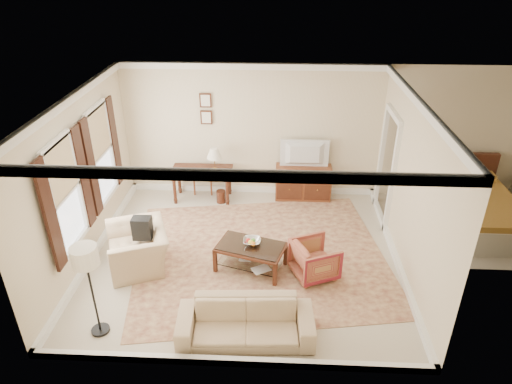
# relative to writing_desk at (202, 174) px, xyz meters

# --- Properties ---
(room_shell) EXTENTS (5.51, 5.01, 2.91)m
(room_shell) POSITION_rel_writing_desk_xyz_m (1.06, -2.08, 1.87)
(room_shell) COLOR beige
(room_shell) RESTS_ON ground
(annex_bedroom) EXTENTS (3.00, 2.70, 2.90)m
(annex_bedroom) POSITION_rel_writing_desk_xyz_m (5.55, -0.93, -0.26)
(annex_bedroom) COLOR beige
(annex_bedroom) RESTS_ON ground
(window_front) EXTENTS (0.12, 1.56, 1.80)m
(window_front) POSITION_rel_writing_desk_xyz_m (-1.64, -2.78, 0.95)
(window_front) COLOR #CCB284
(window_front) RESTS_ON room_shell
(window_rear) EXTENTS (0.12, 1.56, 1.80)m
(window_rear) POSITION_rel_writing_desk_xyz_m (-1.64, -1.18, 0.95)
(window_rear) COLOR #CCB284
(window_rear) RESTS_ON room_shell
(doorway) EXTENTS (0.10, 1.12, 2.25)m
(doorway) POSITION_rel_writing_desk_xyz_m (3.77, -0.58, 0.48)
(doorway) COLOR white
(doorway) RESTS_ON room_shell
(rug) EXTENTS (4.94, 4.42, 0.01)m
(rug) POSITION_rel_writing_desk_xyz_m (1.36, -2.07, -0.59)
(rug) COLOR maroon
(rug) RESTS_ON room_shell
(writing_desk) EXTENTS (1.30, 0.65, 0.71)m
(writing_desk) POSITION_rel_writing_desk_xyz_m (0.00, 0.00, 0.00)
(writing_desk) COLOR #472114
(writing_desk) RESTS_ON room_shell
(desk_chair) EXTENTS (0.51, 0.51, 1.05)m
(desk_chair) POSITION_rel_writing_desk_xyz_m (-0.03, 0.35, -0.07)
(desk_chair) COLOR brown
(desk_chair) RESTS_ON room_shell
(desk_lamp) EXTENTS (0.32, 0.32, 0.50)m
(desk_lamp) POSITION_rel_writing_desk_xyz_m (0.29, 0.00, 0.36)
(desk_lamp) COLOR silver
(desk_lamp) RESTS_ON writing_desk
(framed_prints) EXTENTS (0.25, 0.04, 0.68)m
(framed_prints) POSITION_rel_writing_desk_xyz_m (0.10, 0.39, 1.34)
(framed_prints) COLOR #472114
(framed_prints) RESTS_ON room_shell
(sideboard) EXTENTS (1.20, 0.46, 0.74)m
(sideboard) POSITION_rel_writing_desk_xyz_m (2.20, 0.16, -0.23)
(sideboard) COLOR brown
(sideboard) RESTS_ON room_shell
(tv) EXTENTS (0.99, 0.57, 0.13)m
(tv) POSITION_rel_writing_desk_xyz_m (2.20, 0.14, 0.64)
(tv) COLOR black
(tv) RESTS_ON sideboard
(coffee_table) EXTENTS (1.28, 0.97, 0.48)m
(coffee_table) POSITION_rel_writing_desk_xyz_m (1.21, -2.44, -0.23)
(coffee_table) COLOR #472114
(coffee_table) RESTS_ON room_shell
(fruit_bowl) EXTENTS (0.42, 0.42, 0.10)m
(fruit_bowl) POSITION_rel_writing_desk_xyz_m (1.22, -2.38, -0.06)
(fruit_bowl) COLOR silver
(fruit_bowl) RESTS_ON coffee_table
(book_a) EXTENTS (0.28, 0.07, 0.38)m
(book_a) POSITION_rel_writing_desk_xyz_m (1.01, -2.34, -0.41)
(book_a) COLOR brown
(book_a) RESTS_ON coffee_table
(book_b) EXTENTS (0.16, 0.26, 0.38)m
(book_b) POSITION_rel_writing_desk_xyz_m (1.34, -2.61, -0.41)
(book_b) COLOR brown
(book_b) RESTS_ON coffee_table
(striped_armchair) EXTENTS (0.86, 0.88, 0.71)m
(striped_armchair) POSITION_rel_writing_desk_xyz_m (2.29, -2.57, -0.24)
(striped_armchair) COLOR maroon
(striped_armchair) RESTS_ON room_shell
(club_armchair) EXTENTS (1.08, 1.30, 0.97)m
(club_armchair) POSITION_rel_writing_desk_xyz_m (-0.74, -2.45, -0.11)
(club_armchair) COLOR tan
(club_armchair) RESTS_ON room_shell
(backpack) EXTENTS (0.33, 0.38, 0.40)m
(backpack) POSITION_rel_writing_desk_xyz_m (-0.66, -2.34, 0.14)
(backpack) COLOR black
(backpack) RESTS_ON club_armchair
(sofa) EXTENTS (1.95, 0.66, 0.75)m
(sofa) POSITION_rel_writing_desk_xyz_m (1.23, -4.03, -0.22)
(sofa) COLOR tan
(sofa) RESTS_ON room_shell
(floor_lamp) EXTENTS (0.37, 0.37, 1.48)m
(floor_lamp) POSITION_rel_writing_desk_xyz_m (-0.90, -4.03, 0.64)
(floor_lamp) COLOR black
(floor_lamp) RESTS_ON room_shell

